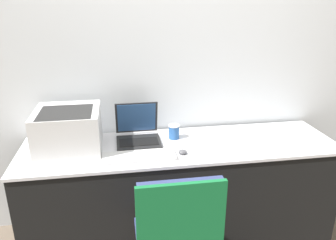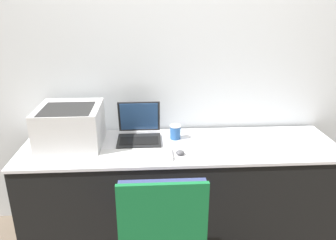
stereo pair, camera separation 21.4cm
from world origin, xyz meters
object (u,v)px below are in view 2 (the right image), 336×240
(printer, at_px, (70,125))
(coffee_cup, at_px, (175,132))
(mouse, at_px, (180,153))
(chair, at_px, (162,237))
(laptop_left, at_px, (139,132))
(external_keyboard, at_px, (136,155))

(printer, bearing_deg, coffee_cup, 6.40)
(mouse, distance_m, chair, 0.62)
(coffee_cup, bearing_deg, laptop_left, 179.07)
(external_keyboard, xyz_separation_m, coffee_cup, (0.28, 0.28, 0.04))
(laptop_left, bearing_deg, mouse, -44.45)
(printer, bearing_deg, external_keyboard, -23.25)
(printer, distance_m, laptop_left, 0.48)
(printer, height_order, laptop_left, printer)
(mouse, bearing_deg, printer, 166.10)
(laptop_left, relative_size, external_keyboard, 0.67)
(printer, bearing_deg, laptop_left, 10.48)
(laptop_left, height_order, mouse, laptop_left)
(chair, bearing_deg, mouse, 75.67)
(printer, height_order, external_keyboard, printer)
(coffee_cup, bearing_deg, mouse, -87.69)
(chair, bearing_deg, coffee_cup, 80.84)
(laptop_left, height_order, coffee_cup, laptop_left)
(printer, relative_size, external_keyboard, 0.88)
(coffee_cup, bearing_deg, chair, -99.16)
(printer, distance_m, chair, 1.02)
(printer, relative_size, chair, 0.43)
(laptop_left, relative_size, coffee_cup, 3.07)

